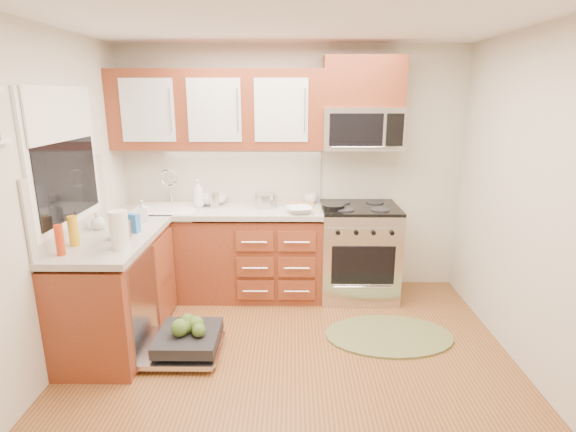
{
  "coord_description": "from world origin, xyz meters",
  "views": [
    {
      "loc": [
        0.0,
        -2.89,
        2.02
      ],
      "look_at": [
        -0.03,
        0.85,
        1.0
      ],
      "focal_mm": 28.0,
      "sensor_mm": 36.0,
      "label": 1
    }
  ],
  "objects_px": {
    "sink": "(167,220)",
    "paper_towel_roll": "(119,230)",
    "skillet": "(333,206)",
    "dishwasher": "(184,343)",
    "stock_pot": "(266,200)",
    "bowl_b": "(212,200)",
    "bowl_a": "(299,210)",
    "microwave": "(362,128)",
    "range": "(358,251)",
    "cutting_board": "(301,205)",
    "upper_cabinets": "(217,110)",
    "cup": "(311,198)",
    "rug": "(389,335)"
  },
  "relations": [
    {
      "from": "sink",
      "to": "paper_towel_roll",
      "type": "bearing_deg",
      "value": -90.0
    },
    {
      "from": "skillet",
      "to": "dishwasher",
      "type": "bearing_deg",
      "value": -140.73
    },
    {
      "from": "skillet",
      "to": "stock_pot",
      "type": "distance_m",
      "value": 0.68
    },
    {
      "from": "dishwasher",
      "to": "bowl_b",
      "type": "distance_m",
      "value": 1.57
    },
    {
      "from": "dishwasher",
      "to": "bowl_a",
      "type": "xyz_separation_m",
      "value": [
        0.93,
        0.95,
        0.85
      ]
    },
    {
      "from": "microwave",
      "to": "dishwasher",
      "type": "relative_size",
      "value": 1.09
    },
    {
      "from": "range",
      "to": "cutting_board",
      "type": "relative_size",
      "value": 3.54
    },
    {
      "from": "upper_cabinets",
      "to": "range",
      "type": "distance_m",
      "value": 1.99
    },
    {
      "from": "sink",
      "to": "bowl_a",
      "type": "xyz_separation_m",
      "value": [
        1.32,
        -0.17,
        0.15
      ]
    },
    {
      "from": "range",
      "to": "skillet",
      "type": "relative_size",
      "value": 4.23
    },
    {
      "from": "bowl_b",
      "to": "cup",
      "type": "relative_size",
      "value": 2.31
    },
    {
      "from": "skillet",
      "to": "paper_towel_roll",
      "type": "distance_m",
      "value": 2.0
    },
    {
      "from": "microwave",
      "to": "bowl_b",
      "type": "bearing_deg",
      "value": 178.09
    },
    {
      "from": "dishwasher",
      "to": "stock_pot",
      "type": "height_order",
      "value": "stock_pot"
    },
    {
      "from": "stock_pot",
      "to": "range",
      "type": "bearing_deg",
      "value": -3.73
    },
    {
      "from": "range",
      "to": "bowl_b",
      "type": "height_order",
      "value": "bowl_b"
    },
    {
      "from": "range",
      "to": "stock_pot",
      "type": "distance_m",
      "value": 1.07
    },
    {
      "from": "upper_cabinets",
      "to": "stock_pot",
      "type": "xyz_separation_m",
      "value": [
        0.47,
        -0.08,
        -0.88
      ]
    },
    {
      "from": "sink",
      "to": "rug",
      "type": "bearing_deg",
      "value": -21.85
    },
    {
      "from": "dishwasher",
      "to": "skillet",
      "type": "xyz_separation_m",
      "value": [
        1.26,
        1.03,
        0.87
      ]
    },
    {
      "from": "range",
      "to": "microwave",
      "type": "xyz_separation_m",
      "value": [
        0.0,
        0.12,
        1.23
      ]
    },
    {
      "from": "upper_cabinets",
      "to": "cup",
      "type": "relative_size",
      "value": 15.7
    },
    {
      "from": "rug",
      "to": "dishwasher",
      "type": "bearing_deg",
      "value": -170.63
    },
    {
      "from": "bowl_a",
      "to": "bowl_b",
      "type": "bearing_deg",
      "value": 158.64
    },
    {
      "from": "bowl_a",
      "to": "paper_towel_roll",
      "type": "bearing_deg",
      "value": -141.86
    },
    {
      "from": "microwave",
      "to": "sink",
      "type": "distance_m",
      "value": 2.13
    },
    {
      "from": "sink",
      "to": "cutting_board",
      "type": "height_order",
      "value": "cutting_board"
    },
    {
      "from": "cup",
      "to": "sink",
      "type": "bearing_deg",
      "value": -170.99
    },
    {
      "from": "microwave",
      "to": "cutting_board",
      "type": "bearing_deg",
      "value": 180.0
    },
    {
      "from": "rug",
      "to": "paper_towel_roll",
      "type": "xyz_separation_m",
      "value": [
        -2.09,
        -0.37,
        1.06
      ]
    },
    {
      "from": "range",
      "to": "cutting_board",
      "type": "distance_m",
      "value": 0.76
    },
    {
      "from": "bowl_b",
      "to": "cup",
      "type": "height_order",
      "value": "cup"
    },
    {
      "from": "stock_pot",
      "to": "bowl_a",
      "type": "xyz_separation_m",
      "value": [
        0.33,
        -0.24,
        -0.04
      ]
    },
    {
      "from": "sink",
      "to": "bowl_b",
      "type": "distance_m",
      "value": 0.5
    },
    {
      "from": "bowl_a",
      "to": "bowl_b",
      "type": "distance_m",
      "value": 0.96
    },
    {
      "from": "stock_pot",
      "to": "bowl_b",
      "type": "relative_size",
      "value": 0.74
    },
    {
      "from": "dishwasher",
      "to": "bowl_b",
      "type": "bearing_deg",
      "value": 88.3
    },
    {
      "from": "cutting_board",
      "to": "bowl_b",
      "type": "relative_size",
      "value": 0.89
    },
    {
      "from": "sink",
      "to": "skillet",
      "type": "relative_size",
      "value": 2.76
    },
    {
      "from": "microwave",
      "to": "sink",
      "type": "relative_size",
      "value": 1.23
    },
    {
      "from": "dishwasher",
      "to": "cutting_board",
      "type": "distance_m",
      "value": 1.78
    },
    {
      "from": "skillet",
      "to": "stock_pot",
      "type": "xyz_separation_m",
      "value": [
        -0.66,
        0.16,
        0.02
      ]
    },
    {
      "from": "range",
      "to": "sink",
      "type": "height_order",
      "value": "range"
    },
    {
      "from": "paper_towel_roll",
      "to": "upper_cabinets",
      "type": "bearing_deg",
      "value": 68.95
    },
    {
      "from": "range",
      "to": "bowl_a",
      "type": "bearing_deg",
      "value": -163.47
    },
    {
      "from": "upper_cabinets",
      "to": "paper_towel_roll",
      "type": "distance_m",
      "value": 1.67
    },
    {
      "from": "stock_pot",
      "to": "paper_towel_roll",
      "type": "distance_m",
      "value": 1.62
    },
    {
      "from": "cutting_board",
      "to": "paper_towel_roll",
      "type": "xyz_separation_m",
      "value": [
        -1.34,
        -1.34,
        0.13
      ]
    },
    {
      "from": "range",
      "to": "dishwasher",
      "type": "xyz_separation_m",
      "value": [
        -1.54,
        -1.13,
        -0.38
      ]
    },
    {
      "from": "dishwasher",
      "to": "rug",
      "type": "bearing_deg",
      "value": 9.37
    }
  ]
}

